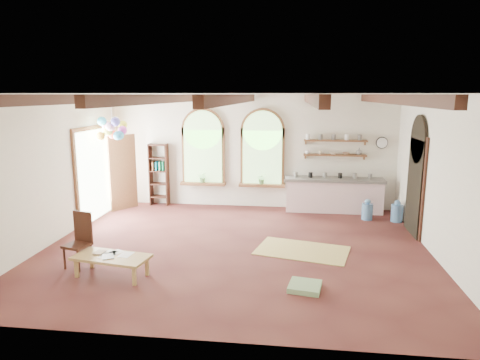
% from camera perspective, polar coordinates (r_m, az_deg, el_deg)
% --- Properties ---
extents(floor, '(8.00, 8.00, 0.00)m').
position_cam_1_polar(floor, '(9.16, -0.55, -9.03)').
color(floor, '#5B2B25').
rests_on(floor, ground).
extents(ceiling_beams, '(6.20, 6.80, 0.18)m').
position_cam_1_polar(ceiling_beams, '(8.59, -0.59, 10.75)').
color(ceiling_beams, '#391B12').
rests_on(ceiling_beams, ceiling).
extents(window_left, '(1.30, 0.28, 2.20)m').
position_cam_1_polar(window_left, '(12.30, -4.94, 4.03)').
color(window_left, brown).
rests_on(window_left, floor).
extents(window_right, '(1.30, 0.28, 2.20)m').
position_cam_1_polar(window_right, '(12.07, 3.00, 3.91)').
color(window_right, brown).
rests_on(window_right, floor).
extents(left_doorway, '(0.10, 1.90, 2.50)m').
position_cam_1_polar(left_doorway, '(11.68, -18.93, 0.67)').
color(left_doorway, brown).
rests_on(left_doorway, floor).
extents(right_doorway, '(0.10, 1.30, 2.40)m').
position_cam_1_polar(right_doorway, '(10.60, 22.26, -0.87)').
color(right_doorway, black).
rests_on(right_doorway, floor).
extents(kitchen_counter, '(2.68, 0.62, 0.94)m').
position_cam_1_polar(kitchen_counter, '(12.07, 12.38, -1.91)').
color(kitchen_counter, beige).
rests_on(kitchen_counter, floor).
extents(wall_shelf_lower, '(1.70, 0.24, 0.04)m').
position_cam_1_polar(wall_shelf_lower, '(12.06, 12.52, 3.26)').
color(wall_shelf_lower, brown).
rests_on(wall_shelf_lower, wall_back).
extents(wall_shelf_upper, '(1.70, 0.24, 0.04)m').
position_cam_1_polar(wall_shelf_upper, '(12.01, 12.60, 5.15)').
color(wall_shelf_upper, brown).
rests_on(wall_shelf_upper, wall_back).
extents(wall_clock, '(0.32, 0.04, 0.32)m').
position_cam_1_polar(wall_clock, '(12.27, 18.40, 4.74)').
color(wall_clock, black).
rests_on(wall_clock, wall_back).
extents(bookshelf, '(0.53, 0.32, 1.80)m').
position_cam_1_polar(bookshelf, '(12.65, -10.76, 0.71)').
color(bookshelf, '#391B12').
rests_on(bookshelf, floor).
extents(coffee_table, '(1.42, 0.83, 0.38)m').
position_cam_1_polar(coffee_table, '(8.03, -16.77, -9.96)').
color(coffee_table, tan).
rests_on(coffee_table, floor).
extents(side_chair, '(0.50, 0.50, 1.04)m').
position_cam_1_polar(side_chair, '(8.66, -20.72, -8.91)').
color(side_chair, '#391B12').
rests_on(side_chair, floor).
extents(floor_mat, '(2.06, 1.54, 0.02)m').
position_cam_1_polar(floor_mat, '(9.08, 8.29, -9.28)').
color(floor_mat, tan).
rests_on(floor_mat, floor).
extents(floor_cushion, '(0.60, 0.60, 0.09)m').
position_cam_1_polar(floor_cushion, '(7.42, 8.64, -13.86)').
color(floor_cushion, gray).
rests_on(floor_cushion, floor).
extents(water_jug_a, '(0.28, 0.28, 0.54)m').
position_cam_1_polar(water_jug_a, '(11.57, 16.60, -3.94)').
color(water_jug_a, '#517EAE').
rests_on(water_jug_a, floor).
extents(water_jug_b, '(0.29, 0.29, 0.57)m').
position_cam_1_polar(water_jug_b, '(11.61, 20.19, -4.06)').
color(water_jug_b, '#517EAE').
rests_on(water_jug_b, floor).
extents(balloon_cluster, '(0.69, 0.76, 1.14)m').
position_cam_1_polar(balloon_cluster, '(11.37, -16.67, 6.57)').
color(balloon_cluster, white).
rests_on(balloon_cluster, floor).
extents(table_book, '(0.18, 0.26, 0.02)m').
position_cam_1_polar(table_book, '(8.25, -18.77, -9.08)').
color(table_book, olive).
rests_on(table_book, coffee_table).
extents(tablet, '(0.30, 0.33, 0.01)m').
position_cam_1_polar(tablet, '(7.98, -17.19, -9.71)').
color(tablet, black).
rests_on(tablet, coffee_table).
extents(potted_plant_left, '(0.27, 0.23, 0.30)m').
position_cam_1_polar(potted_plant_left, '(12.32, -4.98, 0.36)').
color(potted_plant_left, '#598C4C').
rests_on(potted_plant_left, window_left).
extents(potted_plant_right, '(0.27, 0.23, 0.30)m').
position_cam_1_polar(potted_plant_right, '(12.09, 2.93, 0.17)').
color(potted_plant_right, '#598C4C').
rests_on(potted_plant_right, window_right).
extents(shelf_cup_a, '(0.12, 0.10, 0.10)m').
position_cam_1_polar(shelf_cup_a, '(12.00, 8.96, 3.69)').
color(shelf_cup_a, white).
rests_on(shelf_cup_a, wall_shelf_lower).
extents(shelf_cup_b, '(0.10, 0.10, 0.09)m').
position_cam_1_polar(shelf_cup_b, '(12.02, 10.63, 3.63)').
color(shelf_cup_b, beige).
rests_on(shelf_cup_b, wall_shelf_lower).
extents(shelf_bowl_a, '(0.22, 0.22, 0.05)m').
position_cam_1_polar(shelf_bowl_a, '(12.05, 12.29, 3.49)').
color(shelf_bowl_a, beige).
rests_on(shelf_bowl_a, wall_shelf_lower).
extents(shelf_bowl_b, '(0.20, 0.20, 0.06)m').
position_cam_1_polar(shelf_bowl_b, '(12.08, 13.95, 3.46)').
color(shelf_bowl_b, '#8C664C').
rests_on(shelf_bowl_b, wall_shelf_lower).
extents(shelf_vase, '(0.18, 0.18, 0.19)m').
position_cam_1_polar(shelf_vase, '(12.12, 15.61, 3.71)').
color(shelf_vase, slate).
rests_on(shelf_vase, wall_shelf_lower).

